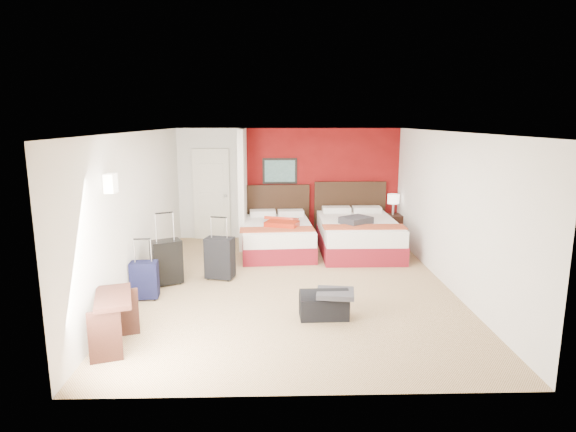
{
  "coord_description": "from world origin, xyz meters",
  "views": [
    {
      "loc": [
        -0.3,
        -7.53,
        2.69
      ],
      "look_at": [
        -0.08,
        0.8,
        1.0
      ],
      "focal_mm": 29.78,
      "sensor_mm": 36.0,
      "label": 1
    }
  ],
  "objects_px": {
    "bed_left": "(277,238)",
    "nightstand": "(392,228)",
    "red_suitcase_open": "(282,222)",
    "suitcase_charcoal": "(220,259)",
    "table_lamp": "(393,205)",
    "bed_right": "(358,236)",
    "suitcase_navy": "(145,281)",
    "suitcase_black": "(167,263)",
    "duffel_bag": "(324,306)",
    "desk": "(115,322)"
  },
  "relations": [
    {
      "from": "bed_right",
      "to": "duffel_bag",
      "type": "xyz_separation_m",
      "value": [
        -1.04,
        -3.34,
        -0.16
      ]
    },
    {
      "from": "suitcase_charcoal",
      "to": "desk",
      "type": "distance_m",
      "value": 2.69
    },
    {
      "from": "red_suitcase_open",
      "to": "table_lamp",
      "type": "distance_m",
      "value": 2.65
    },
    {
      "from": "table_lamp",
      "to": "bed_right",
      "type": "bearing_deg",
      "value": -137.84
    },
    {
      "from": "suitcase_navy",
      "to": "duffel_bag",
      "type": "xyz_separation_m",
      "value": [
        2.65,
        -0.77,
        -0.11
      ]
    },
    {
      "from": "red_suitcase_open",
      "to": "suitcase_charcoal",
      "type": "height_order",
      "value": "red_suitcase_open"
    },
    {
      "from": "red_suitcase_open",
      "to": "desk",
      "type": "height_order",
      "value": "red_suitcase_open"
    },
    {
      "from": "duffel_bag",
      "to": "suitcase_charcoal",
      "type": "bearing_deg",
      "value": 132.15
    },
    {
      "from": "duffel_bag",
      "to": "red_suitcase_open",
      "type": "bearing_deg",
      "value": 97.66
    },
    {
      "from": "bed_right",
      "to": "table_lamp",
      "type": "xyz_separation_m",
      "value": [
        0.92,
        0.83,
        0.51
      ]
    },
    {
      "from": "table_lamp",
      "to": "duffel_bag",
      "type": "bearing_deg",
      "value": -115.09
    },
    {
      "from": "nightstand",
      "to": "table_lamp",
      "type": "bearing_deg",
      "value": 0.0
    },
    {
      "from": "nightstand",
      "to": "bed_left",
      "type": "bearing_deg",
      "value": -170.73
    },
    {
      "from": "nightstand",
      "to": "suitcase_charcoal",
      "type": "relative_size",
      "value": 0.88
    },
    {
      "from": "bed_right",
      "to": "desk",
      "type": "bearing_deg",
      "value": -130.92
    },
    {
      "from": "suitcase_black",
      "to": "bed_left",
      "type": "bearing_deg",
      "value": 19.81
    },
    {
      "from": "desk",
      "to": "suitcase_black",
      "type": "bearing_deg",
      "value": 69.56
    },
    {
      "from": "table_lamp",
      "to": "suitcase_charcoal",
      "type": "bearing_deg",
      "value": -145.16
    },
    {
      "from": "red_suitcase_open",
      "to": "suitcase_navy",
      "type": "xyz_separation_m",
      "value": [
        -2.12,
        -2.5,
        -0.38
      ]
    },
    {
      "from": "red_suitcase_open",
      "to": "suitcase_charcoal",
      "type": "distance_m",
      "value": 1.94
    },
    {
      "from": "bed_right",
      "to": "suitcase_charcoal",
      "type": "bearing_deg",
      "value": -148.03
    },
    {
      "from": "red_suitcase_open",
      "to": "desk",
      "type": "bearing_deg",
      "value": -97.8
    },
    {
      "from": "suitcase_charcoal",
      "to": "duffel_bag",
      "type": "bearing_deg",
      "value": -32.4
    },
    {
      "from": "suitcase_black",
      "to": "desk",
      "type": "bearing_deg",
      "value": -119.85
    },
    {
      "from": "red_suitcase_open",
      "to": "suitcase_charcoal",
      "type": "xyz_separation_m",
      "value": [
        -1.08,
        -1.58,
        -0.31
      ]
    },
    {
      "from": "bed_right",
      "to": "suitcase_black",
      "type": "height_order",
      "value": "suitcase_black"
    },
    {
      "from": "bed_left",
      "to": "nightstand",
      "type": "xyz_separation_m",
      "value": [
        2.58,
        0.8,
        0.0
      ]
    },
    {
      "from": "desk",
      "to": "nightstand",
      "type": "bearing_deg",
      "value": 30.28
    },
    {
      "from": "bed_right",
      "to": "red_suitcase_open",
      "type": "height_order",
      "value": "red_suitcase_open"
    },
    {
      "from": "bed_left",
      "to": "suitcase_black",
      "type": "height_order",
      "value": "suitcase_black"
    },
    {
      "from": "nightstand",
      "to": "table_lamp",
      "type": "xyz_separation_m",
      "value": [
        0.0,
        0.0,
        0.53
      ]
    },
    {
      "from": "bed_right",
      "to": "suitcase_navy",
      "type": "distance_m",
      "value": 4.5
    },
    {
      "from": "suitcase_black",
      "to": "suitcase_charcoal",
      "type": "bearing_deg",
      "value": -9.88
    },
    {
      "from": "bed_right",
      "to": "duffel_bag",
      "type": "distance_m",
      "value": 3.5
    },
    {
      "from": "suitcase_charcoal",
      "to": "suitcase_navy",
      "type": "bearing_deg",
      "value": -124.46
    },
    {
      "from": "table_lamp",
      "to": "duffel_bag",
      "type": "height_order",
      "value": "table_lamp"
    },
    {
      "from": "suitcase_navy",
      "to": "nightstand",
      "type": "bearing_deg",
      "value": 31.54
    },
    {
      "from": "duffel_bag",
      "to": "suitcase_navy",
      "type": "bearing_deg",
      "value": 162.3
    },
    {
      "from": "table_lamp",
      "to": "red_suitcase_open",
      "type": "bearing_deg",
      "value": -160.09
    },
    {
      "from": "red_suitcase_open",
      "to": "nightstand",
      "type": "height_order",
      "value": "red_suitcase_open"
    },
    {
      "from": "bed_right",
      "to": "suitcase_charcoal",
      "type": "relative_size",
      "value": 3.18
    },
    {
      "from": "suitcase_black",
      "to": "suitcase_navy",
      "type": "xyz_separation_m",
      "value": [
        -0.19,
        -0.66,
        -0.08
      ]
    },
    {
      "from": "bed_left",
      "to": "suitcase_black",
      "type": "xyz_separation_m",
      "value": [
        -1.83,
        -1.94,
        0.06
      ]
    },
    {
      "from": "bed_left",
      "to": "red_suitcase_open",
      "type": "relative_size",
      "value": 2.34
    },
    {
      "from": "red_suitcase_open",
      "to": "desk",
      "type": "xyz_separation_m",
      "value": [
        -2.04,
        -4.09,
        -0.32
      ]
    },
    {
      "from": "bed_left",
      "to": "suitcase_charcoal",
      "type": "height_order",
      "value": "suitcase_charcoal"
    },
    {
      "from": "red_suitcase_open",
      "to": "suitcase_black",
      "type": "xyz_separation_m",
      "value": [
        -1.93,
        -1.84,
        -0.3
      ]
    },
    {
      "from": "table_lamp",
      "to": "suitcase_black",
      "type": "distance_m",
      "value": 5.22
    },
    {
      "from": "bed_right",
      "to": "suitcase_black",
      "type": "bearing_deg",
      "value": -151.3
    },
    {
      "from": "red_suitcase_open",
      "to": "table_lamp",
      "type": "height_order",
      "value": "table_lamp"
    }
  ]
}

